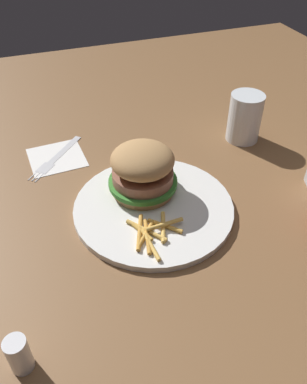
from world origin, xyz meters
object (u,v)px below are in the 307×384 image
(sandwich, at_px, (143,170))
(plate, at_px, (153,208))
(napkin, at_px, (57,157))
(drink_glass, at_px, (244,120))
(fries_pile, at_px, (152,232))
(fork, at_px, (56,157))
(salt_shaker, at_px, (19,355))

(sandwich, bearing_deg, plate, -174.66)
(napkin, relative_size, drink_glass, 1.05)
(plate, distance_m, fries_pile, 0.07)
(sandwich, bearing_deg, fork, 37.34)
(fries_pile, relative_size, napkin, 0.95)
(napkin, xyz_separation_m, salt_shaker, (-0.43, 0.11, 0.03))
(plate, xyz_separation_m, napkin, (0.22, 0.14, -0.01))
(napkin, bearing_deg, plate, -148.30)
(sandwich, xyz_separation_m, drink_glass, (0.11, -0.27, -0.01))
(drink_glass, bearing_deg, sandwich, 112.38)
(napkin, height_order, drink_glass, drink_glass)
(plate, relative_size, fries_pile, 2.71)
(sandwich, height_order, salt_shaker, sandwich)
(plate, distance_m, fork, 0.26)
(sandwich, xyz_separation_m, fork, (0.17, 0.13, -0.05))
(plate, height_order, drink_glass, drink_glass)
(fries_pile, relative_size, salt_shaker, 1.89)
(drink_glass, bearing_deg, plate, 120.45)
(drink_glass, relative_size, salt_shaker, 1.91)
(plate, distance_m, drink_glass, 0.31)
(fries_pile, bearing_deg, sandwich, -11.49)
(plate, xyz_separation_m, salt_shaker, (-0.21, 0.25, 0.02))
(fries_pile, xyz_separation_m, salt_shaker, (-0.15, 0.22, 0.01))
(fries_pile, distance_m, salt_shaker, 0.27)
(sandwich, relative_size, napkin, 1.13)
(napkin, bearing_deg, drink_glass, -99.17)
(plate, height_order, sandwich, sandwich)
(drink_glass, bearing_deg, fork, 81.02)
(fries_pile, height_order, salt_shaker, salt_shaker)
(salt_shaker, bearing_deg, sandwich, -43.35)
(fork, height_order, drink_glass, drink_glass)
(plate, bearing_deg, sandwich, 5.34)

